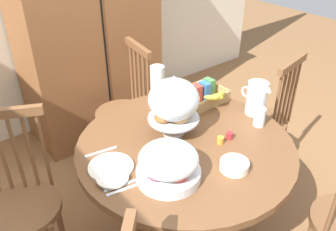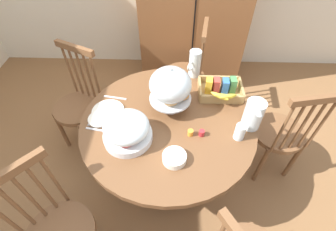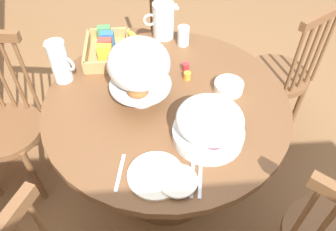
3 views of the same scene
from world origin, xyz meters
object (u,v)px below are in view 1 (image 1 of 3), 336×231
at_px(windsor_chair_near_window, 262,122).
at_px(fruit_platter_covered, 168,164).
at_px(wooden_armoire, 86,23).
at_px(dining_table, 184,175).
at_px(milk_pitcher, 157,83).
at_px(orange_juice_pitcher, 256,99).
at_px(pastry_stand_with_dome, 174,102).
at_px(windsor_chair_by_cabinet, 125,113).
at_px(cereal_bowl, 234,165).
at_px(china_plate_small, 112,177).
at_px(drinking_glass, 260,117).
at_px(windsor_chair_facing_door, 24,206).
at_px(china_plate_large, 111,167).
at_px(cereal_basket, 202,95).

distance_m(windsor_chair_near_window, fruit_platter_covered, 1.21).
height_order(wooden_armoire, dining_table, wooden_armoire).
relative_size(windsor_chair_near_window, milk_pitcher, 4.53).
bearing_deg(orange_juice_pitcher, pastry_stand_with_dome, 165.21).
xyz_separation_m(windsor_chair_by_cabinet, pastry_stand_with_dome, (-0.14, -0.75, 0.48)).
xyz_separation_m(orange_juice_pitcher, cereal_bowl, (-0.48, -0.28, -0.07)).
bearing_deg(cereal_bowl, windsor_chair_by_cabinet, 84.96).
xyz_separation_m(china_plate_small, drinking_glass, (0.89, -0.11, 0.04)).
relative_size(milk_pitcher, cereal_bowl, 1.54).
bearing_deg(dining_table, windsor_chair_near_window, 9.19).
bearing_deg(pastry_stand_with_dome, fruit_platter_covered, -132.55).
height_order(pastry_stand_with_dome, china_plate_small, pastry_stand_with_dome).
bearing_deg(windsor_chair_facing_door, pastry_stand_with_dome, -19.73).
height_order(windsor_chair_near_window, fruit_platter_covered, windsor_chair_near_window).
relative_size(pastry_stand_with_dome, china_plate_small, 2.29).
xyz_separation_m(dining_table, milk_pitcher, (0.19, 0.50, 0.32)).
xyz_separation_m(wooden_armoire, drinking_glass, (0.23, -1.61, -0.19)).
bearing_deg(cereal_bowl, milk_pitcher, 79.90).
height_order(windsor_chair_by_cabinet, milk_pitcher, windsor_chair_by_cabinet).
distance_m(orange_juice_pitcher, china_plate_large, 0.95).
height_order(windsor_chair_near_window, orange_juice_pitcher, windsor_chair_near_window).
distance_m(windsor_chair_facing_door, china_plate_large, 0.58).
distance_m(windsor_chair_facing_door, pastry_stand_with_dome, 0.97).
bearing_deg(windsor_chair_near_window, cereal_bowl, -151.65).
bearing_deg(fruit_platter_covered, milk_pitcher, 56.83).
distance_m(windsor_chair_facing_door, milk_pitcher, 1.05).
height_order(windsor_chair_facing_door, china_plate_large, windsor_chair_facing_door).
relative_size(dining_table, windsor_chair_by_cabinet, 1.19).
xyz_separation_m(cereal_basket, cereal_bowl, (-0.33, -0.58, -0.02)).
bearing_deg(china_plate_large, windsor_chair_by_cabinet, 54.74).
bearing_deg(windsor_chair_by_cabinet, fruit_platter_covered, -110.80).
xyz_separation_m(dining_table, cereal_basket, (0.37, 0.28, 0.27)).
distance_m(windsor_chair_near_window, china_plate_large, 1.32).
distance_m(milk_pitcher, cereal_basket, 0.29).
bearing_deg(dining_table, windsor_chair_facing_door, 152.86).
relative_size(china_plate_large, drinking_glass, 2.00).
bearing_deg(dining_table, fruit_platter_covered, -146.68).
distance_m(windsor_chair_near_window, orange_juice_pitcher, 0.53).
bearing_deg(cereal_bowl, china_plate_large, 140.92).
relative_size(cereal_basket, china_plate_large, 1.44).
relative_size(windsor_chair_near_window, cereal_basket, 3.09).
distance_m(wooden_armoire, windsor_chair_by_cabinet, 0.82).
bearing_deg(drinking_glass, wooden_armoire, 97.96).
height_order(china_plate_large, drinking_glass, drinking_glass).
relative_size(wooden_armoire, pastry_stand_with_dome, 5.70).
xyz_separation_m(windsor_chair_facing_door, pastry_stand_with_dome, (0.79, -0.29, 0.48)).
height_order(dining_table, cereal_bowl, cereal_bowl).
height_order(milk_pitcher, china_plate_large, milk_pitcher).
relative_size(dining_table, cereal_basket, 3.67).
xyz_separation_m(milk_pitcher, cereal_bowl, (-0.14, -0.80, -0.08)).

